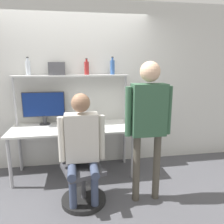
{
  "coord_description": "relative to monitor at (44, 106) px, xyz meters",
  "views": [
    {
      "loc": [
        0.06,
        -2.91,
        1.74
      ],
      "look_at": [
        0.51,
        -0.21,
        1.12
      ],
      "focal_mm": 35.0,
      "sensor_mm": 36.0,
      "label": 1
    }
  ],
  "objects": [
    {
      "name": "ground_plane",
      "position": [
        0.45,
        -0.61,
        -1.07
      ],
      "size": [
        12.0,
        12.0,
        0.0
      ],
      "primitive_type": "plane",
      "color": "#4C4C51"
    },
    {
      "name": "wall_back",
      "position": [
        0.45,
        0.15,
        0.28
      ],
      "size": [
        8.0,
        0.06,
        2.7
      ],
      "color": "silver",
      "rests_on": "ground_plane"
    },
    {
      "name": "desk",
      "position": [
        0.45,
        -0.24,
        -0.38
      ],
      "size": [
        1.88,
        0.71,
        0.77
      ],
      "color": "silver",
      "rests_on": "ground_plane"
    },
    {
      "name": "shelf_unit",
      "position": [
        0.45,
        -0.01,
        0.25
      ],
      "size": [
        1.79,
        0.23,
        1.55
      ],
      "color": "silver",
      "rests_on": "ground_plane"
    },
    {
      "name": "monitor",
      "position": [
        0.0,
        0.0,
        0.0
      ],
      "size": [
        0.65,
        0.17,
        0.52
      ],
      "color": "#333338",
      "rests_on": "desk"
    },
    {
      "name": "laptop",
      "position": [
        0.48,
        -0.36,
        -0.23
      ],
      "size": [
        0.33,
        0.25,
        0.25
      ],
      "color": "#333338",
      "rests_on": "desk"
    },
    {
      "name": "cell_phone",
      "position": [
        0.71,
        -0.37,
        -0.3
      ],
      "size": [
        0.07,
        0.15,
        0.01
      ],
      "color": "silver",
      "rests_on": "desk"
    },
    {
      "name": "office_chair",
      "position": [
        0.55,
        -0.98,
        -0.79
      ],
      "size": [
        0.57,
        0.57,
        0.93
      ],
      "color": "black",
      "rests_on": "ground_plane"
    },
    {
      "name": "person_seated",
      "position": [
        0.56,
        -1.02,
        -0.25
      ],
      "size": [
        0.56,
        0.47,
        1.39
      ],
      "color": "#38425B",
      "rests_on": "ground_plane"
    },
    {
      "name": "person_standing",
      "position": [
        1.36,
        -1.08,
        0.06
      ],
      "size": [
        0.58,
        0.24,
        1.76
      ],
      "color": "#4C473D",
      "rests_on": "ground_plane"
    },
    {
      "name": "bottle_blue",
      "position": [
        1.1,
        -0.01,
        0.6
      ],
      "size": [
        0.07,
        0.07,
        0.28
      ],
      "color": "#335999",
      "rests_on": "shelf_unit"
    },
    {
      "name": "bottle_clear",
      "position": [
        -0.19,
        -0.01,
        0.6
      ],
      "size": [
        0.07,
        0.07,
        0.27
      ],
      "color": "silver",
      "rests_on": "shelf_unit"
    },
    {
      "name": "bottle_red",
      "position": [
        0.69,
        -0.01,
        0.59
      ],
      "size": [
        0.07,
        0.07,
        0.25
      ],
      "color": "maroon",
      "rests_on": "shelf_unit"
    },
    {
      "name": "storage_box",
      "position": [
        0.23,
        -0.01,
        0.58
      ],
      "size": [
        0.24,
        0.16,
        0.2
      ],
      "color": "#4C4C51",
      "rests_on": "shelf_unit"
    }
  ]
}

